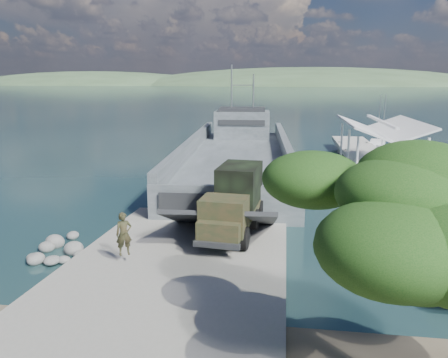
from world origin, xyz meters
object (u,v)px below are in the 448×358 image
landing_craft (238,162)px  soldier (124,242)px  pier (380,164)px  military_truck (235,200)px  sailboat_near (382,152)px  sailboat_far (377,145)px

landing_craft → soldier: 23.26m
pier → military_truck: 18.93m
pier → landing_craft: 12.95m
sailboat_near → sailboat_far: (0.55, 5.71, -0.01)m
pier → military_truck: pier is taller
soldier → sailboat_near: sailboat_near is taller
military_truck → soldier: military_truck is taller
pier → sailboat_near: bearing=77.8°
sailboat_near → sailboat_far: sailboat_near is taller
landing_craft → sailboat_far: (16.26, 17.14, -0.54)m
soldier → military_truck: bearing=17.5°
pier → landing_craft: bearing=168.7°
pier → sailboat_near: sailboat_near is taller
pier → landing_craft: size_ratio=1.15×
military_truck → soldier: size_ratio=3.82×
pier → sailboat_near: (3.03, 13.96, -1.21)m
sailboat_near → soldier: bearing=-128.5°
pier → landing_craft: landing_craft is taller
military_truck → sailboat_near: size_ratio=1.06×
military_truck → sailboat_far: (14.45, 35.16, -1.85)m
soldier → sailboat_far: size_ratio=0.29×
soldier → sailboat_near: size_ratio=0.28×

